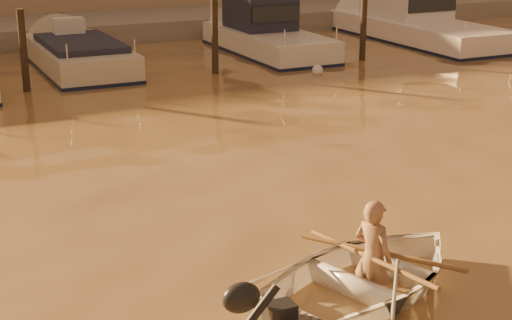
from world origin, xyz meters
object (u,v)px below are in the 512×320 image
moored_boat_4 (268,33)px  person (373,257)px  moored_boat_3 (79,61)px  dinghy (367,276)px  moored_boat_5 (418,22)px

moored_boat_4 → person: bearing=-111.8°
moored_boat_4 → moored_boat_3: bearing=180.0°
dinghy → person: bearing=-90.0°
moored_boat_3 → moored_boat_5: (11.51, 0.00, 0.40)m
moored_boat_5 → dinghy: bearing=-128.3°
person → moored_boat_3: person is taller
dinghy → moored_boat_3: moored_boat_3 is taller
dinghy → moored_boat_5: 18.74m
moored_boat_4 → moored_boat_5: (5.65, 0.00, 0.00)m
person → moored_boat_5: 18.65m
dinghy → person: 0.23m
moored_boat_4 → moored_boat_5: bearing=0.0°
moored_boat_5 → moored_boat_4: bearing=180.0°
dinghy → moored_boat_3: bearing=-20.1°
moored_boat_3 → moored_boat_4: (5.85, 0.00, 0.40)m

